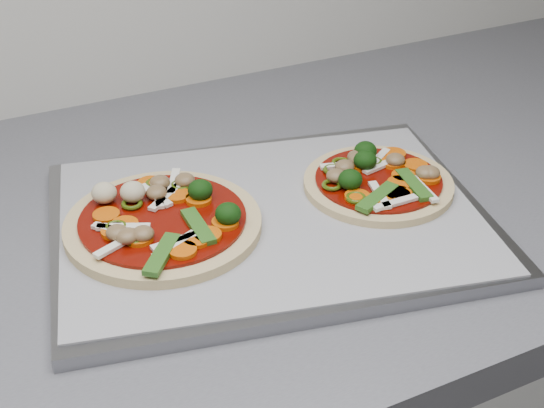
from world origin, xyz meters
name	(u,v)px	position (x,y,z in m)	size (l,w,h in m)	color
baking_tray	(270,221)	(0.33, 1.24, 0.91)	(0.41, 0.30, 0.01)	gray
parchment	(270,214)	(0.33, 1.24, 0.91)	(0.39, 0.29, 0.00)	#A5A5AA
pizza_left	(163,220)	(0.23, 1.26, 0.92)	(0.19, 0.19, 0.03)	#D4B882
pizza_right	(377,179)	(0.45, 1.24, 0.92)	(0.20, 0.20, 0.03)	#D4B882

